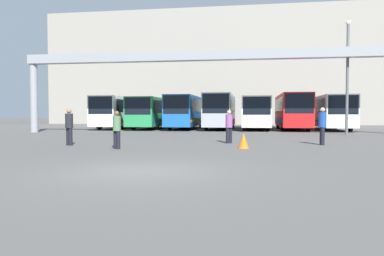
{
  "coord_description": "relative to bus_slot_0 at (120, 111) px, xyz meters",
  "views": [
    {
      "loc": [
        2.87,
        -9.68,
        1.56
      ],
      "look_at": [
        -2.0,
        21.51,
        0.3
      ],
      "focal_mm": 35.0,
      "sensor_mm": 36.0,
      "label": 1
    }
  ],
  "objects": [
    {
      "name": "overhead_gantry",
      "position": [
        10.16,
        -8.34,
        3.45
      ],
      "size": [
        29.51,
        0.8,
        6.21
      ],
      "color": "gray",
      "rests_on": "ground"
    },
    {
      "name": "ground_plane",
      "position": [
        10.16,
        -26.64,
        -1.81
      ],
      "size": [
        200.0,
        200.0,
        0.0
      ],
      "primitive_type": "plane",
      "color": "#514F4C"
    },
    {
      "name": "pedestrian_near_center",
      "position": [
        7.29,
        -20.79,
        -0.93
      ],
      "size": [
        0.34,
        0.34,
        1.66
      ],
      "rotation": [
        0.0,
        0.0,
        2.74
      ],
      "color": "black",
      "rests_on": "ground"
    },
    {
      "name": "bus_slot_3",
      "position": [
        10.16,
        0.05,
        0.09
      ],
      "size": [
        2.47,
        10.39,
        3.29
      ],
      "color": "#999EA5",
      "rests_on": "ground"
    },
    {
      "name": "pedestrian_mid_left",
      "position": [
        16.51,
        -17.29,
        -0.83
      ],
      "size": [
        0.38,
        0.38,
        1.84
      ],
      "rotation": [
        0.0,
        0.0,
        1.59
      ],
      "color": "black",
      "rests_on": "ground"
    },
    {
      "name": "pedestrian_near_left",
      "position": [
        11.94,
        -16.95,
        -0.9
      ],
      "size": [
        0.36,
        0.36,
        1.71
      ],
      "rotation": [
        0.0,
        0.0,
        0.64
      ],
      "color": "black",
      "rests_on": "ground"
    },
    {
      "name": "pedestrian_mid_right",
      "position": [
        4.38,
        -19.42,
        -0.87
      ],
      "size": [
        0.37,
        0.37,
        1.77
      ],
      "rotation": [
        0.0,
        0.0,
        5.84
      ],
      "color": "black",
      "rests_on": "ground"
    },
    {
      "name": "lamp_post",
      "position": [
        19.9,
        -7.97,
        2.65
      ],
      "size": [
        0.36,
        0.36,
        8.19
      ],
      "color": "#595B60",
      "rests_on": "ground"
    },
    {
      "name": "bus_slot_5",
      "position": [
        16.93,
        0.16,
        0.08
      ],
      "size": [
        2.51,
        10.61,
        3.27
      ],
      "color": "red",
      "rests_on": "ground"
    },
    {
      "name": "bus_slot_2",
      "position": [
        6.77,
        0.21,
        0.02
      ],
      "size": [
        2.45,
        10.71,
        3.18
      ],
      "color": "#1959A5",
      "rests_on": "ground"
    },
    {
      "name": "traffic_cone",
      "position": [
        12.74,
        -19.63,
        -1.47
      ],
      "size": [
        0.48,
        0.48,
        0.66
      ],
      "color": "orange",
      "rests_on": "ground"
    },
    {
      "name": "bus_slot_0",
      "position": [
        0.0,
        0.0,
        0.0
      ],
      "size": [
        2.44,
        10.29,
        3.13
      ],
      "color": "silver",
      "rests_on": "ground"
    },
    {
      "name": "building_backdrop",
      "position": [
        10.16,
        20.64,
        6.19
      ],
      "size": [
        52.73,
        12.0,
        15.98
      ],
      "color": "gray",
      "rests_on": "ground"
    },
    {
      "name": "bus_slot_6",
      "position": [
        20.32,
        -0.02,
        -0.02
      ],
      "size": [
        2.56,
        10.25,
        3.09
      ],
      "color": "silver",
      "rests_on": "ground"
    },
    {
      "name": "bus_slot_1",
      "position": [
        3.39,
        0.07,
        -0.06
      ],
      "size": [
        2.56,
        10.43,
        3.02
      ],
      "color": "#268C4C",
      "rests_on": "ground"
    },
    {
      "name": "bus_slot_4",
      "position": [
        13.54,
        0.73,
        -0.06
      ],
      "size": [
        2.49,
        11.75,
        3.02
      ],
      "color": "silver",
      "rests_on": "ground"
    }
  ]
}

